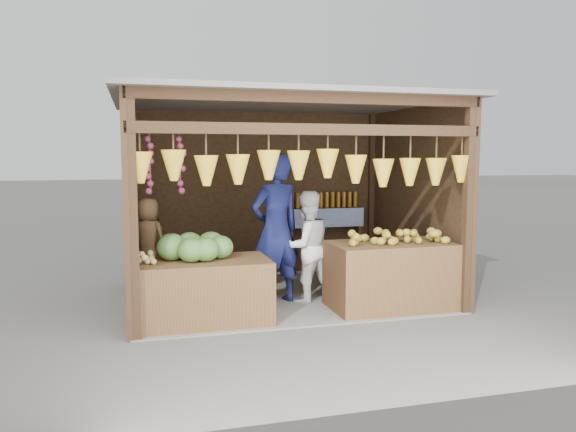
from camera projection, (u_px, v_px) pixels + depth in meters
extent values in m
plane|color=#514F49|center=(282.00, 295.00, 7.73)|extent=(80.00, 80.00, 0.00)
cube|color=slate|center=(282.00, 295.00, 7.73)|extent=(4.00, 3.00, 0.02)
cube|color=black|center=(258.00, 194.00, 9.03)|extent=(4.00, 0.06, 2.60)
cube|color=black|center=(128.00, 205.00, 7.07)|extent=(0.06, 3.00, 2.60)
cube|color=black|center=(415.00, 198.00, 8.11)|extent=(0.06, 3.00, 2.60)
cube|color=#605B54|center=(281.00, 102.00, 7.44)|extent=(4.30, 3.30, 0.06)
cube|color=black|center=(132.00, 216.00, 5.70)|extent=(0.11, 0.11, 2.60)
cube|color=black|center=(468.00, 207.00, 6.71)|extent=(0.11, 0.11, 2.60)
cube|color=black|center=(134.00, 197.00, 8.47)|extent=(0.11, 0.11, 2.60)
cube|color=black|center=(371.00, 192.00, 9.47)|extent=(0.11, 0.11, 2.60)
cube|color=black|center=(314.00, 129.00, 6.11)|extent=(4.00, 0.12, 0.12)
cube|color=black|center=(315.00, 98.00, 6.07)|extent=(4.00, 0.12, 0.12)
cube|color=#382314|center=(324.00, 209.00, 9.13)|extent=(1.25, 0.30, 0.05)
cube|color=#382314|center=(289.00, 242.00, 9.04)|extent=(0.05, 0.28, 1.05)
cube|color=#382314|center=(357.00, 239.00, 9.34)|extent=(0.05, 0.28, 1.05)
cube|color=blue|center=(327.00, 218.00, 8.99)|extent=(1.25, 0.02, 0.30)
cube|color=#492A18|center=(202.00, 292.00, 6.41)|extent=(1.55, 0.85, 0.73)
cube|color=#492D18|center=(390.00, 276.00, 7.01)|extent=(1.51, 0.85, 0.84)
cube|color=black|center=(149.00, 293.00, 7.30)|extent=(0.29, 0.29, 0.27)
imported|color=#121643|center=(276.00, 229.00, 7.18)|extent=(0.83, 0.68, 1.95)
imported|color=white|center=(307.00, 247.00, 7.34)|extent=(0.81, 0.69, 1.46)
imported|color=brown|center=(148.00, 240.00, 7.22)|extent=(0.65, 0.61, 1.11)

